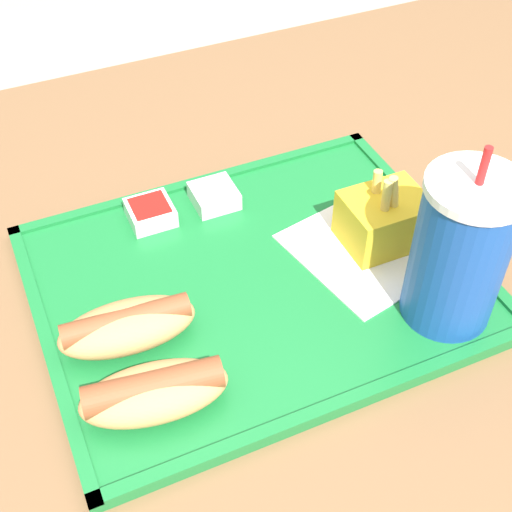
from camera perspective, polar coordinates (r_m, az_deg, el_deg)
The scene contains 9 objects.
dining_table at distance 1.01m, azimuth 2.75°, elevation -16.91°, with size 1.37×0.99×0.73m.
food_tray at distance 0.70m, azimuth 0.00°, elevation -2.00°, with size 0.42×0.34×0.01m.
paper_napkin at distance 0.75m, azimuth 9.76°, elevation 1.10°, with size 0.19×0.17×0.00m.
soda_cup at distance 0.64m, azimuth 16.00°, elevation 0.38°, with size 0.09×0.09×0.19m.
hot_dog_far at distance 0.60m, azimuth -8.15°, elevation -10.68°, with size 0.13×0.07×0.04m.
hot_dog_near at distance 0.64m, azimuth -10.29°, elevation -5.45°, with size 0.13×0.07×0.04m.
fries_carton at distance 0.73m, azimuth 10.17°, elevation 2.89°, with size 0.08×0.07×0.09m.
sauce_cup_mayo at distance 0.78m, azimuth -3.37°, elevation 4.88°, with size 0.05×0.05×0.02m.
sauce_cup_ketchup at distance 0.76m, azimuth -8.44°, elevation 3.50°, with size 0.05×0.05×0.02m.
Camera 1 is at (0.24, 0.42, 1.25)m, focal length 50.00 mm.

